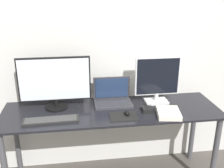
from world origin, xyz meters
The scene contains 10 objects.
wall_back centered at (0.00, 0.63, 1.25)m, with size 7.00×0.05×2.50m.
desk centered at (0.00, 0.28, 0.63)m, with size 1.86×0.56×0.74m.
monitor_left centered at (-0.47, 0.39, 0.98)m, with size 0.60×0.19×0.45m.
monitor_right centered at (0.42, 0.39, 0.96)m, with size 0.40×0.14×0.42m.
laptop centered at (0.03, 0.43, 0.80)m, with size 0.33×0.22×0.23m.
keyboard centered at (-0.50, 0.14, 0.75)m, with size 0.44×0.14×0.02m.
mousepad centered at (0.08, 0.14, 0.74)m, with size 0.23×0.17×0.00m.
mouse centered at (0.11, 0.16, 0.76)m, with size 0.04×0.07×0.03m.
book centered at (0.45, 0.12, 0.76)m, with size 0.22×0.25×0.04m.
power_brick centered at (0.29, 0.20, 0.76)m, with size 0.09×0.09×0.04m.
Camera 1 is at (-0.27, -1.73, 1.72)m, focal length 42.00 mm.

